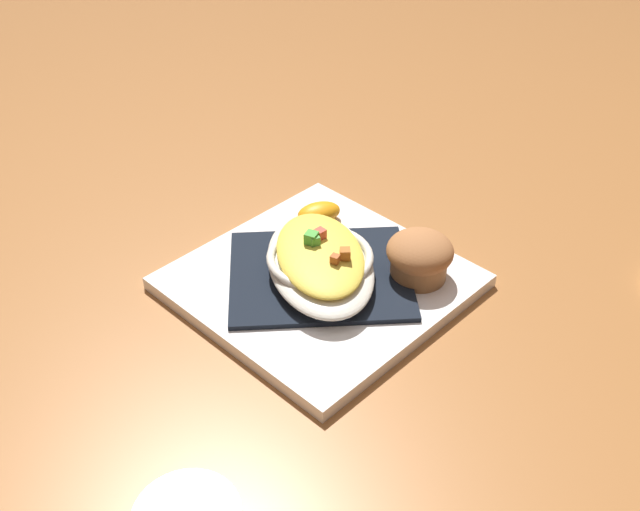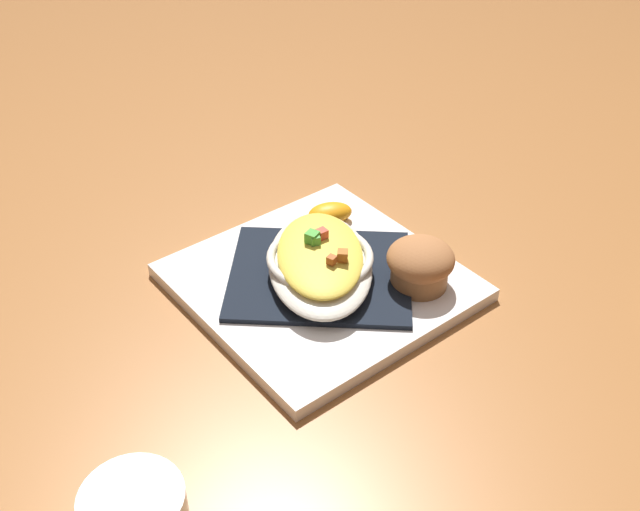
{
  "view_description": "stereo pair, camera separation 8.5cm",
  "coord_description": "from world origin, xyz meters",
  "px_view_note": "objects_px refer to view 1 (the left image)",
  "views": [
    {
      "loc": [
        -0.54,
        -0.41,
        0.56
      ],
      "look_at": [
        0.0,
        0.0,
        0.05
      ],
      "focal_mm": 43.46,
      "sensor_mm": 36.0,
      "label": 1
    },
    {
      "loc": [
        -0.49,
        -0.47,
        0.56
      ],
      "look_at": [
        0.0,
        0.0,
        0.05
      ],
      "focal_mm": 43.46,
      "sensor_mm": 36.0,
      "label": 2
    }
  ],
  "objects_px": {
    "muffin": "(420,256)",
    "orange_garnish": "(318,214)",
    "gratin_dish": "(320,260)",
    "square_plate": "(320,282)"
  },
  "relations": [
    {
      "from": "square_plate",
      "to": "gratin_dish",
      "type": "relative_size",
      "value": 1.28
    },
    {
      "from": "muffin",
      "to": "orange_garnish",
      "type": "height_order",
      "value": "muffin"
    },
    {
      "from": "orange_garnish",
      "to": "gratin_dish",
      "type": "bearing_deg",
      "value": -141.58
    },
    {
      "from": "orange_garnish",
      "to": "muffin",
      "type": "bearing_deg",
      "value": -97.26
    },
    {
      "from": "gratin_dish",
      "to": "muffin",
      "type": "relative_size",
      "value": 2.95
    },
    {
      "from": "gratin_dish",
      "to": "orange_garnish",
      "type": "distance_m",
      "value": 0.11
    },
    {
      "from": "orange_garnish",
      "to": "square_plate",
      "type": "bearing_deg",
      "value": -141.6
    },
    {
      "from": "gratin_dish",
      "to": "orange_garnish",
      "type": "xyz_separation_m",
      "value": [
        0.09,
        0.07,
        -0.01
      ]
    },
    {
      "from": "muffin",
      "to": "orange_garnish",
      "type": "xyz_separation_m",
      "value": [
        0.02,
        0.16,
        -0.02
      ]
    },
    {
      "from": "gratin_dish",
      "to": "muffin",
      "type": "bearing_deg",
      "value": -52.42
    }
  ]
}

